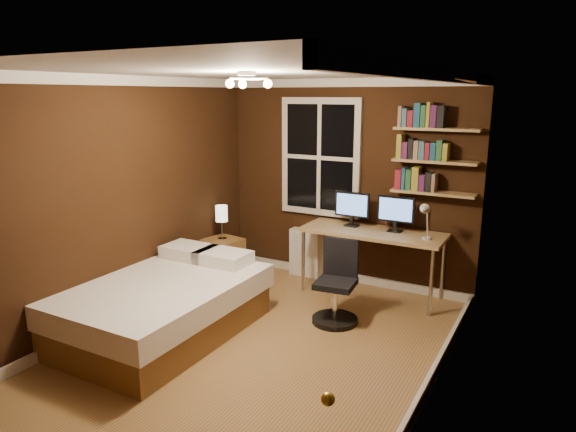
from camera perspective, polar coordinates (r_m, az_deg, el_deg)
The scene contains 24 objects.
floor at distance 4.98m, azimuth -3.42°, elevation -14.40°, with size 4.20×4.20×0.00m, color brown.
wall_back at distance 6.37m, azimuth 6.56°, elevation 3.65°, with size 3.20×0.04×2.50m, color black.
wall_left at distance 5.54m, azimuth -17.76°, elevation 1.63°, with size 0.04×4.20×2.50m, color black.
wall_right at distance 3.94m, azimuth 16.45°, elevation -2.93°, with size 0.04×4.20×2.50m, color black.
ceiling at distance 4.41m, azimuth -3.89°, elevation 15.72°, with size 3.20×4.20×0.02m, color white.
window at distance 6.43m, azimuth 3.61°, elevation 6.51°, with size 1.06×0.06×1.46m, color silver.
door at distance 2.64m, azimuth 8.10°, elevation -16.16°, with size 0.03×0.82×2.05m, color black, non-canonical shape.
door_knob at distance 2.42m, azimuth 4.45°, elevation -19.63°, with size 0.06×0.06×0.06m, color gold.
ceiling_fixture at distance 4.32m, azimuth -4.60°, elevation 14.43°, with size 0.44×0.44×0.18m, color beige, non-canonical shape.
bookshelf_lower at distance 5.93m, azimuth 15.80°, elevation 2.51°, with size 0.92×0.22×0.03m, color #A1804E.
books_row_lower at distance 5.91m, azimuth 15.88°, elevation 3.75°, with size 0.42×0.16×0.23m, color maroon, non-canonical shape.
bookshelf_middle at distance 5.88m, azimuth 16.02°, elevation 5.86°, with size 0.92×0.22×0.03m, color #A1804E.
books_row_middle at distance 5.86m, azimuth 16.10°, elevation 7.12°, with size 0.54×0.16×0.23m, color navy, non-canonical shape.
bookshelf_upper at distance 5.85m, azimuth 16.24°, elevation 9.26°, with size 0.92×0.22×0.03m, color #A1804E.
books_row_upper at distance 5.84m, azimuth 16.33°, elevation 10.53°, with size 0.48×0.16×0.23m, color #275C36, non-canonical shape.
bed at distance 5.29m, azimuth -13.86°, elevation -9.58°, with size 1.44×2.00×0.68m.
nightstand at distance 6.62m, azimuth -7.25°, elevation -4.79°, with size 0.42×0.42×0.53m, color brown.
bedside_lamp at distance 6.48m, azimuth -7.37°, elevation -0.73°, with size 0.15×0.15×0.43m, color white, non-canonical shape.
radiator at distance 6.69m, azimuth 1.98°, elevation -4.09°, with size 0.41×0.14×0.62m, color silver.
desk at distance 6.02m, azimuth 9.38°, elevation -2.18°, with size 1.65×0.62×0.78m.
monitor_left at distance 6.13m, azimuth 7.14°, elevation 0.75°, with size 0.43×0.12×0.41m, color black, non-canonical shape.
monitor_right at distance 5.96m, azimuth 11.87°, elevation 0.20°, with size 0.43×0.12×0.41m, color black, non-canonical shape.
desk_lamp at distance 5.65m, azimuth 15.06°, elevation -0.54°, with size 0.14×0.32×0.44m, color silver, non-canonical shape.
office_chair at distance 5.40m, azimuth 5.40°, elevation -8.48°, with size 0.48×0.48×0.86m.
Camera 1 is at (2.37, -3.71, 2.32)m, focal length 32.00 mm.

